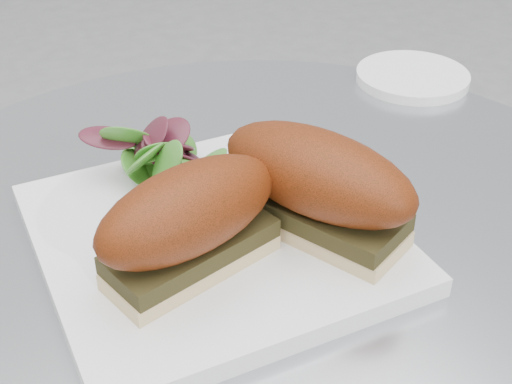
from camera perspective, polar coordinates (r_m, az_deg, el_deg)
plate at (r=0.55m, az=-3.46°, el=-3.60°), size 0.26×0.26×0.02m
sandwich_left at (r=0.48m, az=-5.34°, el=-2.27°), size 0.16×0.10×0.08m
sandwich_right at (r=0.52m, az=4.88°, el=0.75°), size 0.14×0.18×0.08m
salad at (r=0.59m, az=-7.98°, el=2.67°), size 0.10×0.10×0.05m
saucer at (r=0.82m, az=12.41°, el=9.00°), size 0.13×0.13×0.01m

